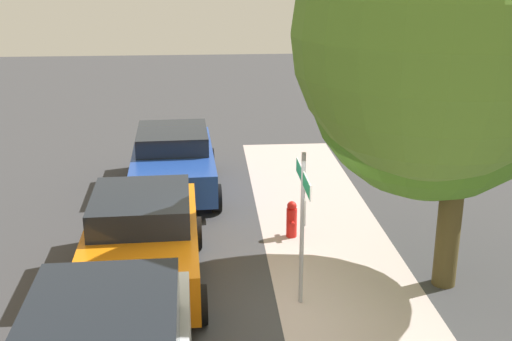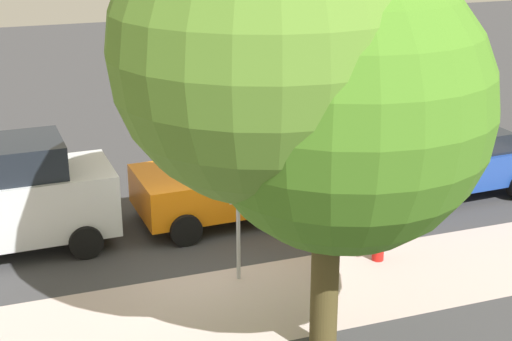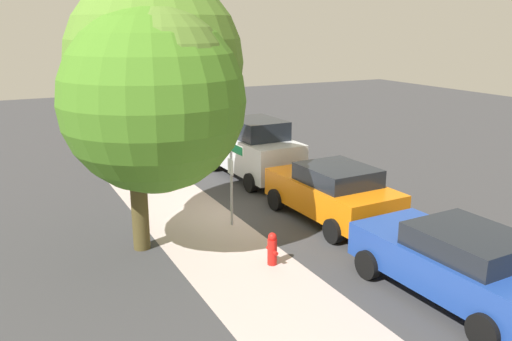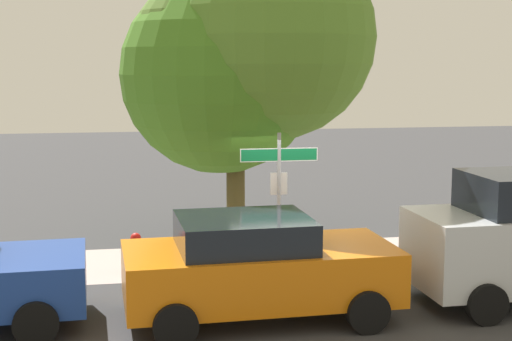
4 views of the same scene
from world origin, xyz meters
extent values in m
plane|color=#38383A|center=(0.00, 0.00, 0.00)|extent=(60.00, 60.00, 0.00)
cube|color=#B4A19C|center=(2.00, 1.30, 0.00)|extent=(24.00, 2.60, 0.00)
cylinder|color=#9EA0A5|center=(-0.35, 0.40, 1.31)|extent=(0.07, 0.07, 2.63)
cube|color=#0F723D|center=(-0.35, 0.40, 2.21)|extent=(1.45, 0.02, 0.22)
cube|color=white|center=(-0.35, 0.40, 2.21)|extent=(1.48, 0.02, 0.25)
cube|color=silver|center=(-0.35, 0.42, 1.66)|extent=(0.32, 0.02, 0.42)
cylinder|color=#4C4121|center=(-0.78, 3.03, 1.25)|extent=(0.41, 0.41, 2.50)
sphere|color=#457B21|center=(-1.16, 2.67, 3.68)|extent=(4.21, 4.21, 4.21)
sphere|color=#53772B|center=(-1.48, 2.53, 4.19)|extent=(3.09, 3.09, 3.09)
sphere|color=#54812B|center=(-0.11, 2.28, 4.46)|extent=(4.30, 4.30, 4.30)
cube|color=#1D3E96|center=(-6.00, -1.95, 0.69)|extent=(4.41, 2.11, 0.75)
cube|color=black|center=(-6.26, -1.96, 1.29)|extent=(2.15, 1.79, 0.45)
cylinder|color=black|center=(-4.57, -0.92, 0.32)|extent=(0.65, 0.25, 0.64)
cylinder|color=black|center=(-4.49, -2.85, 0.32)|extent=(0.65, 0.25, 0.64)
cylinder|color=black|center=(-7.43, -2.98, 0.32)|extent=(0.65, 0.25, 0.64)
cube|color=orange|center=(-1.20, -2.28, 0.73)|extent=(4.20, 2.06, 0.81)
cube|color=black|center=(-1.45, -2.29, 1.37)|extent=(2.04, 1.76, 0.48)
cylinder|color=black|center=(0.17, -1.27, 0.32)|extent=(0.65, 0.24, 0.64)
cylinder|color=black|center=(0.24, -3.19, 0.32)|extent=(0.65, 0.24, 0.64)
cylinder|color=black|center=(-2.64, -1.37, 0.32)|extent=(0.65, 0.24, 0.64)
cylinder|color=black|center=(-2.57, -3.29, 0.32)|extent=(0.65, 0.24, 0.64)
cube|color=black|center=(3.34, -2.23, 1.84)|extent=(2.16, 1.62, 0.64)
cylinder|color=black|center=(2.08, -1.37, 0.32)|extent=(0.65, 0.24, 0.64)
cylinder|color=black|center=(2.12, -3.15, 0.32)|extent=(0.65, 0.24, 0.64)
cylinder|color=red|center=(-3.03, 0.60, 0.31)|extent=(0.22, 0.22, 0.62)
sphere|color=red|center=(-3.03, 0.60, 0.68)|extent=(0.20, 0.20, 0.20)
cylinder|color=red|center=(-3.19, 0.60, 0.34)|extent=(0.10, 0.09, 0.09)
cylinder|color=red|center=(-2.87, 0.60, 0.34)|extent=(0.10, 0.09, 0.09)
camera|label=1|loc=(9.15, -1.09, 5.50)|focal=45.05mm
camera|label=2|loc=(3.53, 11.98, 6.43)|focal=53.75mm
camera|label=3|loc=(-12.73, 5.93, 5.31)|focal=36.81mm
camera|label=4|loc=(-3.24, -13.51, 3.95)|focal=53.71mm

